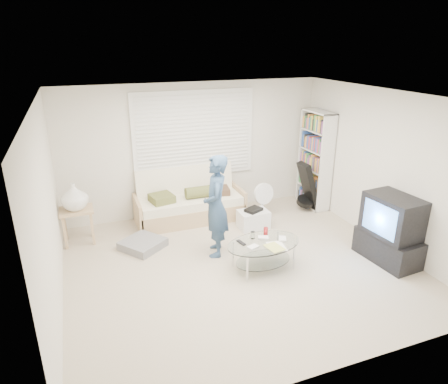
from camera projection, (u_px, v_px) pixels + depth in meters
name	position (u px, v px, depth m)	size (l,w,h in m)	color
ground	(239.00, 265.00, 6.05)	(5.00, 5.00, 0.00)	#B5A68D
room_shell	(228.00, 153.00, 5.88)	(5.02, 4.52, 2.51)	silver
window_blinds	(195.00, 134.00, 7.42)	(2.32, 0.08, 1.62)	silver
futon_sofa	(189.00, 203.00, 7.49)	(2.00, 0.81, 0.98)	tan
grey_floor_pillow	(143.00, 244.00, 6.53)	(0.60, 0.60, 0.13)	slate
side_table	(75.00, 199.00, 6.45)	(0.53, 0.43, 1.05)	tan
bookshelf	(315.00, 160.00, 7.93)	(0.31, 0.81, 1.93)	white
guitar_case	(308.00, 189.00, 7.86)	(0.42, 0.36, 0.96)	black
floor_fan	(263.00, 197.00, 7.58)	(0.42, 0.28, 0.69)	white
storage_bin	(253.00, 219.00, 7.21)	(0.53, 0.37, 0.37)	white
tv_unit	(390.00, 230.00, 6.02)	(0.60, 1.00, 1.05)	black
coffee_table	(264.00, 247.00, 5.86)	(1.19, 0.82, 0.54)	silver
standing_person	(216.00, 206.00, 6.11)	(0.59, 0.39, 1.62)	navy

